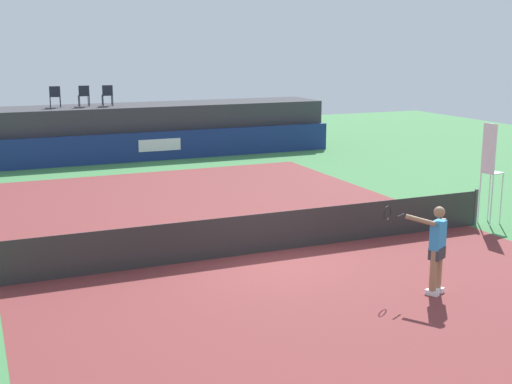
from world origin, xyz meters
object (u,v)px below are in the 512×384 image
(spectator_chair_far_left, at_px, (55,96))
(net_post_far, at_px, (476,207))
(tennis_player, at_px, (436,247))
(spectator_chair_left, at_px, (84,95))
(umpire_chair, at_px, (490,167))
(spectator_chair_center, at_px, (107,94))

(spectator_chair_far_left, xyz_separation_m, net_post_far, (9.02, -15.37, -2.19))
(spectator_chair_far_left, xyz_separation_m, tennis_player, (4.76, -19.13, -1.73))
(spectator_chair_left, distance_m, tennis_player, 19.51)
(umpire_chair, bearing_deg, spectator_chair_far_left, 121.41)
(spectator_chair_left, xyz_separation_m, tennis_player, (3.58, -19.10, -1.73))
(spectator_chair_center, xyz_separation_m, tennis_player, (2.62, -18.98, -1.73))
(spectator_chair_far_left, relative_size, spectator_chair_left, 1.00)
(tennis_player, bearing_deg, spectator_chair_far_left, 103.98)
(spectator_chair_left, xyz_separation_m, spectator_chair_center, (0.97, -0.12, 0.00))
(net_post_far, height_order, tennis_player, tennis_player)
(umpire_chair, relative_size, tennis_player, 1.56)
(umpire_chair, distance_m, tennis_player, 5.99)
(spectator_chair_center, height_order, net_post_far, spectator_chair_center)
(spectator_chair_center, height_order, umpire_chair, spectator_chair_center)
(spectator_chair_far_left, distance_m, net_post_far, 17.95)
(spectator_chair_far_left, distance_m, spectator_chair_left, 1.18)
(spectator_chair_far_left, bearing_deg, spectator_chair_left, -1.35)
(net_post_far, bearing_deg, tennis_player, -138.56)
(spectator_chair_center, bearing_deg, net_post_far, -65.71)
(umpire_chair, bearing_deg, net_post_far, 177.23)
(spectator_chair_center, distance_m, net_post_far, 16.84)
(spectator_chair_left, relative_size, spectator_chair_center, 1.00)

